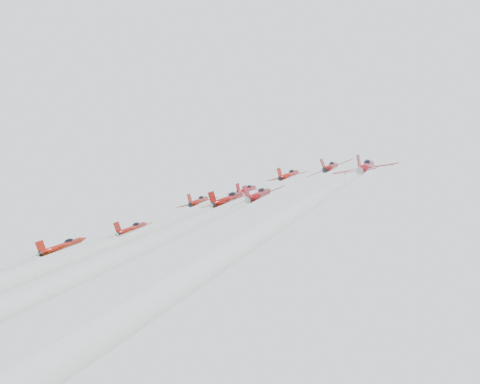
% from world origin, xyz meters
% --- Properties ---
extents(jet_lead, '(10.24, 12.50, 9.82)m').
position_xyz_m(jet_lead, '(1.69, 24.54, 176.84)').
color(jet_lead, '#B11810').
extents(jet_row2_left, '(10.14, 12.37, 9.72)m').
position_xyz_m(jet_row2_left, '(-16.48, 14.29, 168.89)').
color(jet_row2_left, '#9C190E').
extents(jet_row2_center, '(8.38, 10.23, 8.03)m').
position_xyz_m(jet_row2_center, '(-2.19, 9.47, 165.13)').
color(jet_row2_center, '#A20F18').
extents(jet_row2_right, '(10.04, 12.25, 9.62)m').
position_xyz_m(jet_row2_right, '(15.77, 11.16, 166.46)').
color(jet_row2_right, maroon).
extents(jet_center, '(9.90, 86.06, 67.15)m').
position_xyz_m(jet_center, '(0.39, -41.92, 125.21)').
color(jet_center, maroon).
extents(jet_rear_right, '(9.46, 82.20, 64.14)m').
position_xyz_m(jet_rear_right, '(10.82, -49.56, 119.29)').
color(jet_rear_right, maroon).
extents(jet_rear_farright, '(9.73, 84.55, 65.97)m').
position_xyz_m(jet_rear_farright, '(27.68, -49.38, 119.43)').
color(jet_rear_farright, '#A40F1F').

